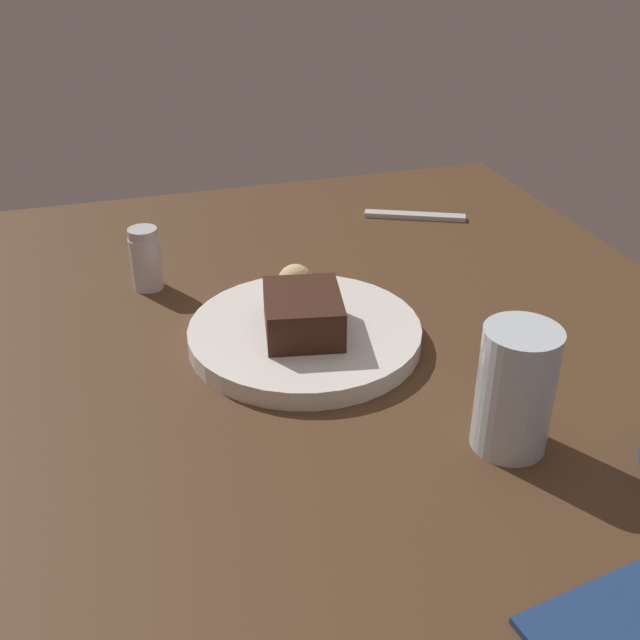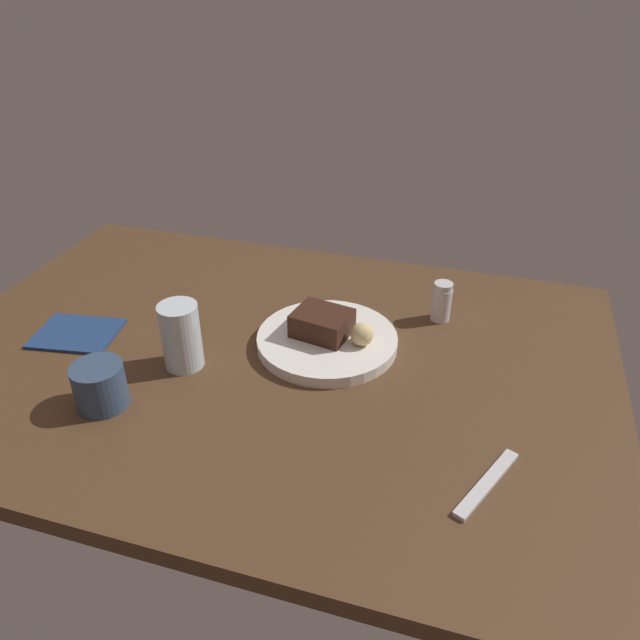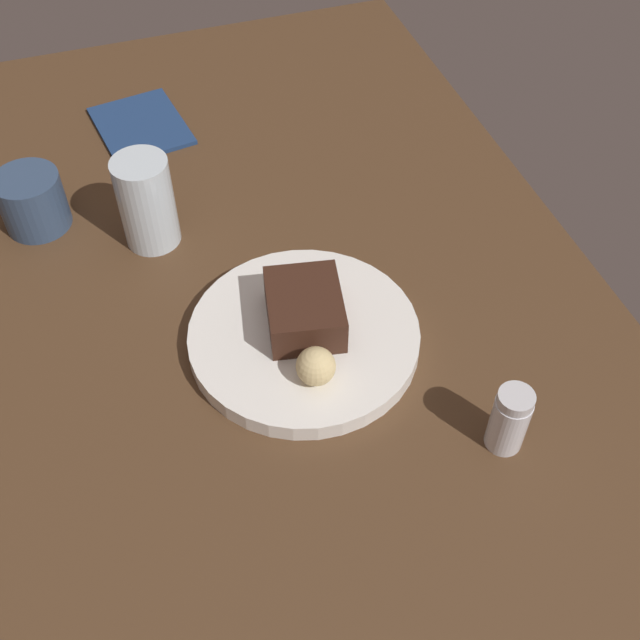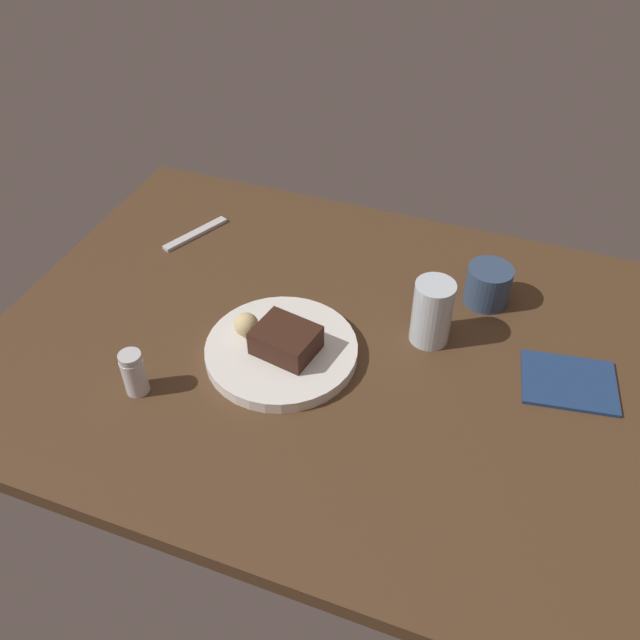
{
  "view_description": "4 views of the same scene",
  "coord_description": "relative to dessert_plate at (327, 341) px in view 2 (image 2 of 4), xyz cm",
  "views": [
    {
      "loc": [
        58.45,
        -24.35,
        46.14
      ],
      "look_at": [
        -4.05,
        -5.39,
        8.81
      ],
      "focal_mm": 42.61,
      "sensor_mm": 36.0,
      "label": 1
    },
    {
      "loc": [
        -34.27,
        81.19,
        65.2
      ],
      "look_at": [
        -7.73,
        -7.01,
        7.13
      ],
      "focal_mm": 34.1,
      "sensor_mm": 36.0,
      "label": 2
    },
    {
      "loc": [
        -62.22,
        10.27,
        70.28
      ],
      "look_at": [
        -8.72,
        -7.55,
        5.21
      ],
      "focal_mm": 44.37,
      "sensor_mm": 36.0,
      "label": 3
    },
    {
      "loc": [
        23.86,
        -77.26,
        83.02
      ],
      "look_at": [
        -5.17,
        1.05,
        6.74
      ],
      "focal_mm": 37.99,
      "sensor_mm": 36.0,
      "label": 4
    }
  ],
  "objects": [
    {
      "name": "dining_table",
      "position": [
        9.54,
        5.44,
        -2.55
      ],
      "size": [
        120.0,
        84.0,
        3.0
      ],
      "primitive_type": "cube",
      "color": "#4C331E",
      "rests_on": "ground"
    },
    {
      "name": "dessert_plate",
      "position": [
        0.0,
        0.0,
        0.0
      ],
      "size": [
        25.17,
        25.17,
        2.1
      ],
      "primitive_type": "cylinder",
      "color": "white",
      "rests_on": "dining_table"
    },
    {
      "name": "chocolate_cake_slice",
      "position": [
        1.09,
        -0.46,
        3.24
      ],
      "size": [
        10.98,
        9.57,
        4.38
      ],
      "primitive_type": "cube",
      "rotation": [
        0.0,
        0.0,
        2.96
      ],
      "color": "#381E14",
      "rests_on": "dessert_plate"
    },
    {
      "name": "bread_roll",
      "position": [
        -6.49,
        0.77,
        3.09
      ],
      "size": [
        4.09,
        4.09,
        4.09
      ],
      "primitive_type": "sphere",
      "color": "#DBC184",
      "rests_on": "dessert_plate"
    },
    {
      "name": "salt_shaker",
      "position": [
        -18.27,
        -14.9,
        2.8
      ],
      "size": [
        3.71,
        3.71,
        7.81
      ],
      "color": "silver",
      "rests_on": "dining_table"
    },
    {
      "name": "water_glass",
      "position": [
        21.84,
        12.54,
        4.8
      ],
      "size": [
        6.69,
        6.69,
        11.69
      ],
      "primitive_type": "cylinder",
      "color": "silver",
      "rests_on": "dining_table"
    },
    {
      "name": "coffee_cup",
      "position": [
        29.13,
        25.7,
        2.56
      ],
      "size": [
        8.05,
        8.05,
        7.23
      ],
      "primitive_type": "cylinder",
      "color": "#334766",
      "rests_on": "dining_table"
    },
    {
      "name": "dessert_spoon",
      "position": [
        -29.71,
        25.58,
        -0.7
      ],
      "size": [
        7.87,
        14.39,
        0.7
      ],
      "primitive_type": "cube",
      "rotation": [
        0.0,
        0.0,
        4.28
      ],
      "color": "silver",
      "rests_on": "dining_table"
    },
    {
      "name": "folded_napkin",
      "position": [
        45.28,
        10.04,
        -0.75
      ],
      "size": [
        16.23,
        13.65,
        0.6
      ],
      "primitive_type": "cube",
      "rotation": [
        0.0,
        0.0,
        0.15
      ],
      "color": "navy",
      "rests_on": "dining_table"
    }
  ]
}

